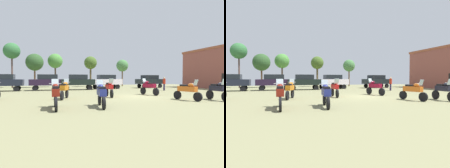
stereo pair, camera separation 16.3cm
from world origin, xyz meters
The scene contains 19 objects.
ground_plane centered at (0.00, 0.00, 0.01)m, with size 44.00×52.00×0.02m.
motorcycle_1 centered at (-4.14, -4.36, 0.74)m, with size 0.62×2.17×1.46m.
motorcycle_2 centered at (-2.20, 0.62, 0.76)m, with size 0.62×2.24×1.51m.
motorcycle_3 centered at (2.31, -3.29, 0.74)m, with size 0.78×2.21×1.45m.
motorcycle_4 centered at (1.80, 1.22, 0.77)m, with size 0.82×2.27×1.51m.
motorcycle_5 centered at (4.29, -3.96, 0.75)m, with size 0.62×2.12×1.49m.
motorcycle_6 centered at (-5.80, 0.15, 0.75)m, with size 0.82×2.09×1.50m.
motorcycle_8 centered at (-6.50, -4.24, 0.76)m, with size 0.62×2.30×1.51m.
car_1 centered at (-12.19, 10.63, 1.19)m, with size 4.35×1.91×2.00m.
car_2 centered at (0.62, 11.48, 1.19)m, with size 4.40×2.05×2.00m.
car_3 centered at (-7.24, 10.87, 1.19)m, with size 4.31×1.81×2.00m.
car_4 centered at (-3.47, 10.71, 1.19)m, with size 4.37×1.97×2.00m.
car_5 centered at (7.97, 12.20, 1.19)m, with size 4.43×2.13×2.00m.
person_1 centered at (6.51, 5.95, 0.99)m, with size 0.39×0.39×1.68m.
tree_1 centered at (-6.23, 19.39, 4.45)m, with size 2.47×2.47×5.71m.
tree_2 centered at (-0.23, 18.70, 4.20)m, with size 2.26×2.26×5.39m.
tree_3 centered at (6.00, 19.19, 3.89)m, with size 2.27×2.27×5.04m.
tree_4 centered at (-9.40, 18.11, 4.07)m, with size 2.73×2.73×5.44m.
tree_7 centered at (-12.75, 18.68, 5.78)m, with size 2.49×2.49×7.07m.
Camera 1 is at (-6.60, -13.98, 1.58)m, focal length 29.78 mm.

